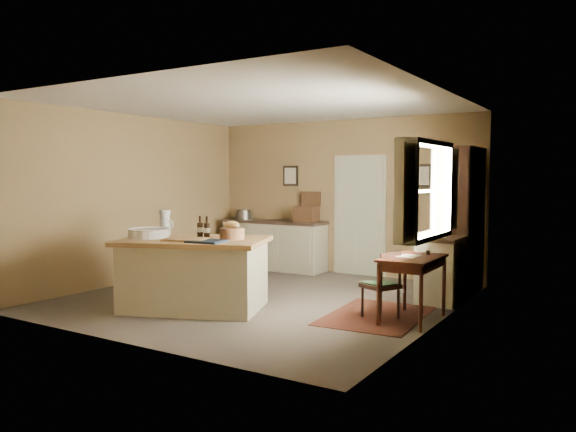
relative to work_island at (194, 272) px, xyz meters
name	(u,v)px	position (x,y,z in m)	size (l,w,h in m)	color
ground	(262,298)	(0.41, 0.97, -0.48)	(5.00, 5.00, 0.00)	#61554A
wall_back	(342,197)	(0.41, 3.47, 0.87)	(5.00, 0.10, 2.70)	olive
wall_front	(122,212)	(0.41, -1.53, 0.87)	(5.00, 0.10, 2.70)	olive
wall_left	(135,199)	(-2.09, 0.97, 0.87)	(0.10, 5.00, 2.70)	olive
wall_right	(441,207)	(2.91, 0.97, 0.87)	(0.10, 5.00, 2.70)	olive
ceiling	(262,104)	(0.41, 0.97, 2.22)	(5.00, 5.00, 0.00)	silver
door	(359,214)	(0.76, 3.44, 0.57)	(0.97, 0.06, 2.11)	#B8BD9F
framed_prints	(352,176)	(0.61, 3.45, 1.24)	(2.82, 0.02, 0.38)	black
window	(430,190)	(2.84, 0.77, 1.07)	(0.25, 1.99, 1.12)	beige
work_island	(194,272)	(0.00, 0.00, 0.00)	(2.13, 1.76, 1.20)	beige
sideboard	(274,243)	(-0.82, 3.17, 0.00)	(2.00, 0.57, 1.18)	beige
rug	(376,315)	(2.16, 0.88, -0.48)	(1.10, 1.60, 0.01)	#4A2310
writing_desk	(413,265)	(2.61, 0.88, 0.19)	(0.58, 0.95, 0.82)	black
desk_chair	(380,286)	(2.25, 0.79, -0.08)	(0.37, 0.37, 0.79)	black
right_cabinet	(443,268)	(2.61, 2.15, -0.02)	(0.55, 0.98, 0.99)	beige
shelving_unit	(468,221)	(2.77, 2.80, 0.58)	(0.36, 0.96, 2.13)	black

